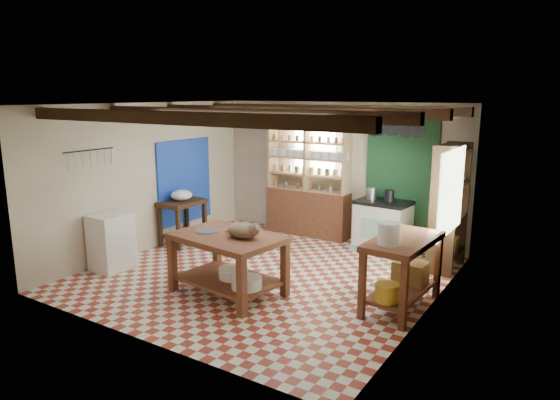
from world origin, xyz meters
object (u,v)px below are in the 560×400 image
Objects in this scene: right_counter at (402,273)px; prep_table at (183,222)px; stove at (383,226)px; cat at (243,230)px; white_cabinet at (111,242)px; work_table at (228,264)px.

prep_table is at bearing 175.95° from right_counter.
stove is 2.08× the size of cat.
cat is at bearing -153.93° from right_counter.
cat is at bearing -100.97° from stove.
white_cabinet reaches higher than prep_table.
white_cabinet is at bearing -130.91° from stove.
right_counter is (4.40, 1.02, 0.02)m from white_cabinet.
white_cabinet is (-0.02, -1.60, 0.03)m from prep_table.
white_cabinet is at bearing -91.35° from prep_table.
right_counter reaches higher than white_cabinet.
work_table is at bearing -105.23° from stove.
stove is at bearing 71.68° from cat.
white_cabinet reaches higher than work_table.
cat is at bearing -30.42° from prep_table.
cat is at bearing 11.31° from work_table.
prep_table is at bearing 154.30° from work_table.
right_counter is (1.11, -2.21, 0.02)m from stove.
prep_table is at bearing -148.89° from stove.
cat reaches higher than work_table.
stove reaches higher than white_cabinet.
prep_table is 1.87× the size of cat.
work_table reaches higher than prep_table.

